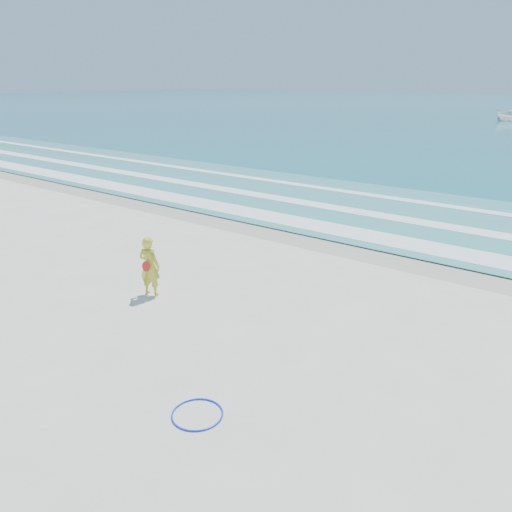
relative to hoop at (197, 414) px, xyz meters
The scene contains 8 objects.
ground 2.87m from the hoop, 165.46° to the left, with size 400.00×400.00×0.00m, color silver.
wet_sand 10.11m from the hoop, 105.95° to the left, with size 400.00×2.40×0.00m, color #B2A893.
shallow 14.98m from the hoop, 100.69° to the left, with size 400.00×10.00×0.01m, color #59B7AD.
foam_near 11.36m from the hoop, 104.15° to the left, with size 400.00×1.40×0.01m, color white.
foam_mid 14.19m from the hoop, 101.28° to the left, with size 400.00×0.90×0.01m, color white.
foam_far 17.44m from the hoop, 99.16° to the left, with size 400.00×0.60×0.01m, color white.
hoop is the anchor object (origin of this frame).
woman 5.34m from the hoop, 146.88° to the left, with size 0.66×0.53×1.58m.
Camera 1 is at (7.83, -5.68, 5.34)m, focal length 35.00 mm.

